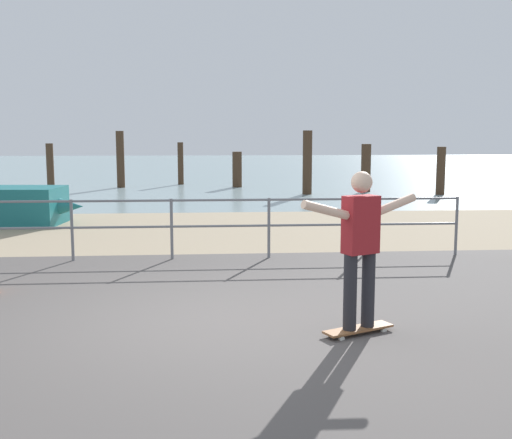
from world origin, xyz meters
The scene contains 13 objects.
ground_plane centered at (0.00, -1.00, 0.00)m, with size 24.00×10.00×0.04m, color #514C49.
beach_strip centered at (0.00, 7.00, 0.00)m, with size 24.00×6.00×0.04m, color tan.
sea_surface centered at (0.00, 35.00, 0.00)m, with size 72.00×50.00×0.04m, color #849EA3.
railing_fence centered at (-2.06, 3.60, 0.70)m, with size 13.22×0.05×1.05m.
skateboard centered at (1.77, -0.57, 0.07)m, with size 0.81×0.52×0.08m.
skateboarder centered at (1.77, -0.57, 1.02)m, with size 1.35×0.69×1.65m.
groyne_post_0 centered at (-5.65, 16.83, 0.91)m, with size 0.27×0.27×1.82m, color #422D1E.
groyne_post_1 centered at (-3.30, 18.57, 1.14)m, with size 0.32×0.32×2.29m, color #422D1E.
groyne_post_2 centered at (-0.95, 19.97, 0.91)m, with size 0.25×0.25×1.82m, color #422D1E.
groyne_post_3 centered at (1.40, 18.38, 0.73)m, with size 0.38×0.38×1.46m, color #422D1E.
groyne_post_4 centered at (3.74, 15.10, 1.14)m, with size 0.33×0.33×2.28m, color #422D1E.
groyne_post_5 centered at (6.09, 15.95, 0.90)m, with size 0.36×0.36×1.79m, color #422D1E.
groyne_post_6 centered at (8.44, 14.59, 0.86)m, with size 0.31×0.31×1.71m, color #422D1E.
Camera 1 is at (0.20, -6.78, 2.09)m, focal length 43.45 mm.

